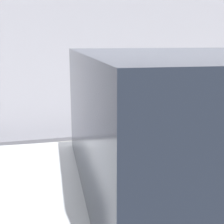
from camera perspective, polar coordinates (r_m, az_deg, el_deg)
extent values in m
cube|color=#9E9B96|center=(4.65, 1.21, -10.89)|extent=(24.00, 2.80, 0.15)
cube|color=gray|center=(6.45, -4.34, 17.41)|extent=(24.00, 0.30, 4.91)
cylinder|color=slate|center=(3.41, 0.00, -10.15)|extent=(0.08, 0.08, 0.94)
cube|color=black|center=(3.21, 0.00, 0.33)|extent=(0.16, 0.12, 0.33)
cube|color=gray|center=(3.14, 0.30, 0.51)|extent=(0.09, 0.01, 0.11)
cylinder|color=black|center=(3.17, 0.00, 4.20)|extent=(0.20, 0.10, 0.20)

